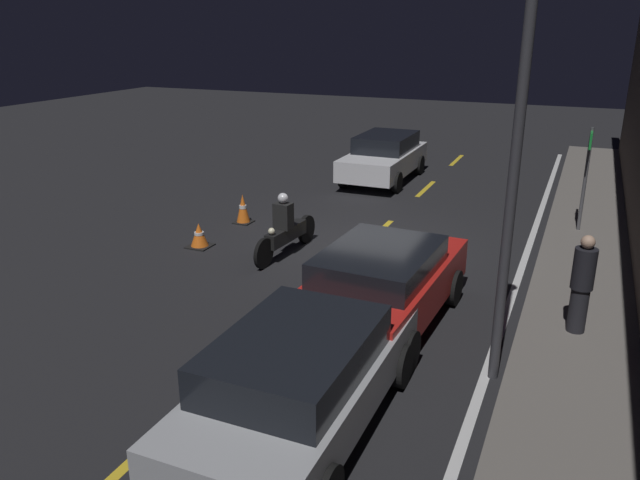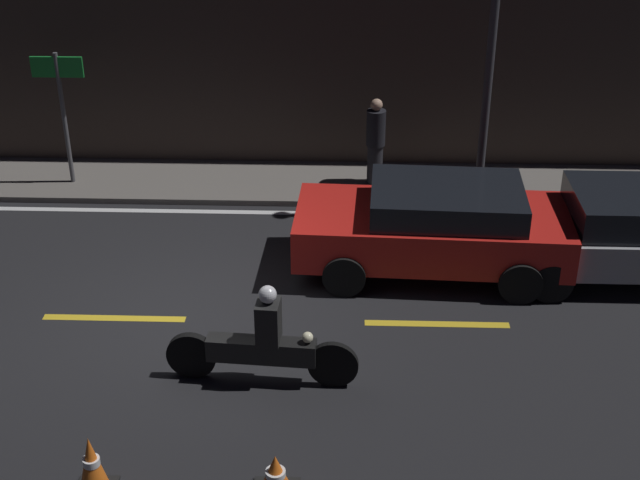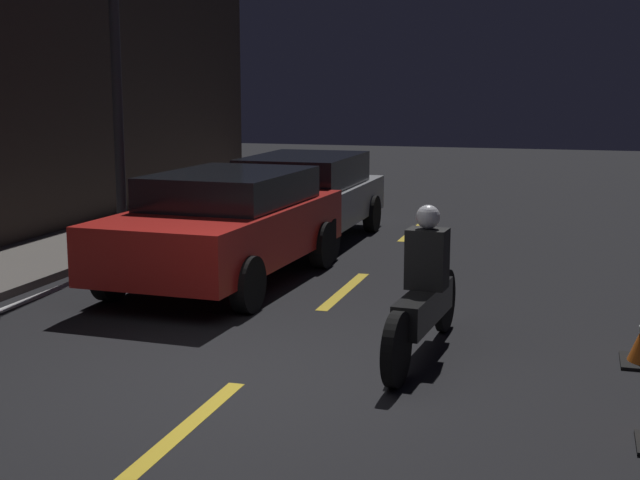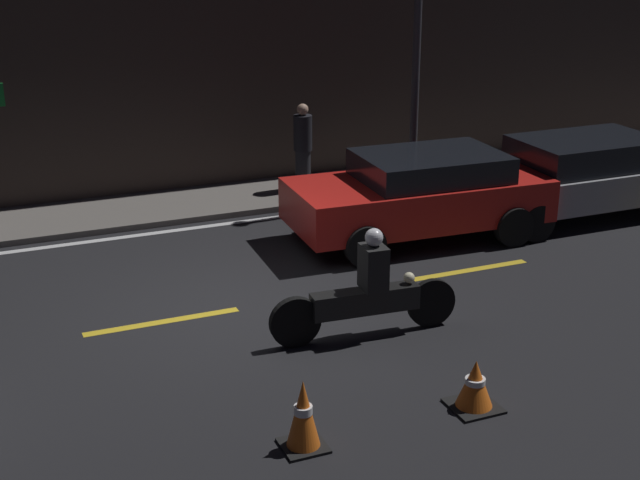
{
  "view_description": "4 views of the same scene",
  "coord_description": "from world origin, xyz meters",
  "px_view_note": "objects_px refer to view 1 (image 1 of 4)",
  "views": [
    {
      "loc": [
        12.43,
        4.28,
        4.7
      ],
      "look_at": [
        1.98,
        -0.23,
        0.73
      ],
      "focal_mm": 35.0,
      "sensor_mm": 36.0,
      "label": 1
    },
    {
      "loc": [
        2.22,
        -10.35,
        6.84
      ],
      "look_at": [
        1.86,
        0.48,
        1.04
      ],
      "focal_mm": 50.0,
      "sensor_mm": 36.0,
      "label": 2
    },
    {
      "loc": [
        -6.61,
        -2.66,
        2.47
      ],
      "look_at": [
        2.5,
        0.01,
        0.79
      ],
      "focal_mm": 50.0,
      "sensor_mm": 36.0,
      "label": 3
    },
    {
      "loc": [
        -3.14,
        -10.26,
        4.85
      ],
      "look_at": [
        0.97,
        -0.49,
        1.0
      ],
      "focal_mm": 50.0,
      "sensor_mm": 36.0,
      "label": 4
    }
  ],
  "objects_px": {
    "motorcycle": "(286,230)",
    "traffic_cone_mid": "(199,235)",
    "hatchback_silver": "(302,376)",
    "shop_sign": "(588,159)",
    "taxi_red": "(382,283)",
    "sedan_white": "(384,156)",
    "street_lamp": "(516,149)",
    "pedestrian": "(582,284)",
    "traffic_cone_near": "(243,209)"
  },
  "relations": [
    {
      "from": "motorcycle",
      "to": "street_lamp",
      "type": "height_order",
      "value": "street_lamp"
    },
    {
      "from": "traffic_cone_mid",
      "to": "shop_sign",
      "type": "distance_m",
      "value": 8.94
    },
    {
      "from": "pedestrian",
      "to": "street_lamp",
      "type": "relative_size",
      "value": 0.28
    },
    {
      "from": "hatchback_silver",
      "to": "traffic_cone_mid",
      "type": "xyz_separation_m",
      "value": [
        -5.04,
        -4.85,
        -0.46
      ]
    },
    {
      "from": "sedan_white",
      "to": "traffic_cone_near",
      "type": "xyz_separation_m",
      "value": [
        5.66,
        -1.83,
        -0.41
      ]
    },
    {
      "from": "sedan_white",
      "to": "shop_sign",
      "type": "relative_size",
      "value": 1.74
    },
    {
      "from": "hatchback_silver",
      "to": "pedestrian",
      "type": "distance_m",
      "value": 4.86
    },
    {
      "from": "pedestrian",
      "to": "shop_sign",
      "type": "bearing_deg",
      "value": -178.51
    },
    {
      "from": "pedestrian",
      "to": "hatchback_silver",
      "type": "bearing_deg",
      "value": -37.75
    },
    {
      "from": "taxi_red",
      "to": "hatchback_silver",
      "type": "distance_m",
      "value": 3.02
    },
    {
      "from": "sedan_white",
      "to": "hatchback_silver",
      "type": "bearing_deg",
      "value": 13.4
    },
    {
      "from": "sedan_white",
      "to": "pedestrian",
      "type": "xyz_separation_m",
      "value": [
        8.78,
        5.99,
        0.15
      ]
    },
    {
      "from": "pedestrian",
      "to": "traffic_cone_mid",
      "type": "bearing_deg",
      "value": -98.7
    },
    {
      "from": "hatchback_silver",
      "to": "street_lamp",
      "type": "xyz_separation_m",
      "value": [
        -2.1,
        1.97,
        2.51
      ]
    },
    {
      "from": "sedan_white",
      "to": "street_lamp",
      "type": "bearing_deg",
      "value": 25.34
    },
    {
      "from": "shop_sign",
      "to": "traffic_cone_mid",
      "type": "bearing_deg",
      "value": -60.71
    },
    {
      "from": "hatchback_silver",
      "to": "traffic_cone_mid",
      "type": "relative_size",
      "value": 7.86
    },
    {
      "from": "sedan_white",
      "to": "motorcycle",
      "type": "height_order",
      "value": "sedan_white"
    },
    {
      "from": "traffic_cone_near",
      "to": "street_lamp",
      "type": "bearing_deg",
      "value": 54.52
    },
    {
      "from": "motorcycle",
      "to": "pedestrian",
      "type": "xyz_separation_m",
      "value": [
        1.52,
        5.84,
        0.35
      ]
    },
    {
      "from": "sedan_white",
      "to": "traffic_cone_mid",
      "type": "distance_m",
      "value": 7.82
    },
    {
      "from": "shop_sign",
      "to": "taxi_red",
      "type": "bearing_deg",
      "value": -23.88
    },
    {
      "from": "motorcycle",
      "to": "traffic_cone_mid",
      "type": "distance_m",
      "value": 2.03
    },
    {
      "from": "sedan_white",
      "to": "pedestrian",
      "type": "bearing_deg",
      "value": 34.26
    },
    {
      "from": "sedan_white",
      "to": "taxi_red",
      "type": "xyz_separation_m",
      "value": [
        9.6,
        3.05,
        -0.01
      ]
    },
    {
      "from": "taxi_red",
      "to": "traffic_cone_near",
      "type": "xyz_separation_m",
      "value": [
        -3.95,
        -4.88,
        -0.39
      ]
    },
    {
      "from": "hatchback_silver",
      "to": "shop_sign",
      "type": "relative_size",
      "value": 1.79
    },
    {
      "from": "shop_sign",
      "to": "pedestrian",
      "type": "bearing_deg",
      "value": 1.49
    },
    {
      "from": "sedan_white",
      "to": "taxi_red",
      "type": "bearing_deg",
      "value": 17.55
    },
    {
      "from": "hatchback_silver",
      "to": "motorcycle",
      "type": "relative_size",
      "value": 1.78
    },
    {
      "from": "street_lamp",
      "to": "traffic_cone_near",
      "type": "bearing_deg",
      "value": -125.48
    },
    {
      "from": "shop_sign",
      "to": "street_lamp",
      "type": "xyz_separation_m",
      "value": [
        7.24,
        -0.86,
        1.44
      ]
    },
    {
      "from": "traffic_cone_near",
      "to": "shop_sign",
      "type": "relative_size",
      "value": 0.3
    },
    {
      "from": "sedan_white",
      "to": "traffic_cone_mid",
      "type": "relative_size",
      "value": 7.64
    },
    {
      "from": "motorcycle",
      "to": "hatchback_silver",
      "type": "bearing_deg",
      "value": 32.41
    },
    {
      "from": "motorcycle",
      "to": "traffic_cone_mid",
      "type": "height_order",
      "value": "motorcycle"
    },
    {
      "from": "street_lamp",
      "to": "shop_sign",
      "type": "bearing_deg",
      "value": 173.25
    },
    {
      "from": "sedan_white",
      "to": "street_lamp",
      "type": "distance_m",
      "value": 11.9
    },
    {
      "from": "traffic_cone_mid",
      "to": "taxi_red",
      "type": "bearing_deg",
      "value": 67.49
    },
    {
      "from": "taxi_red",
      "to": "traffic_cone_mid",
      "type": "height_order",
      "value": "taxi_red"
    },
    {
      "from": "taxi_red",
      "to": "hatchback_silver",
      "type": "xyz_separation_m",
      "value": [
        3.02,
        -0.03,
        -0.03
      ]
    },
    {
      "from": "sedan_white",
      "to": "street_lamp",
      "type": "relative_size",
      "value": 0.72
    },
    {
      "from": "sedan_white",
      "to": "street_lamp",
      "type": "height_order",
      "value": "street_lamp"
    },
    {
      "from": "taxi_red",
      "to": "shop_sign",
      "type": "distance_m",
      "value": 7.0
    },
    {
      "from": "motorcycle",
      "to": "pedestrian",
      "type": "height_order",
      "value": "pedestrian"
    },
    {
      "from": "motorcycle",
      "to": "traffic_cone_mid",
      "type": "xyz_separation_m",
      "value": [
        0.32,
        -1.98,
        -0.29
      ]
    },
    {
      "from": "pedestrian",
      "to": "street_lamp",
      "type": "height_order",
      "value": "street_lamp"
    },
    {
      "from": "taxi_red",
      "to": "shop_sign",
      "type": "relative_size",
      "value": 1.72
    },
    {
      "from": "hatchback_silver",
      "to": "traffic_cone_near",
      "type": "height_order",
      "value": "hatchback_silver"
    },
    {
      "from": "hatchback_silver",
      "to": "shop_sign",
      "type": "bearing_deg",
      "value": -16.74
    }
  ]
}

